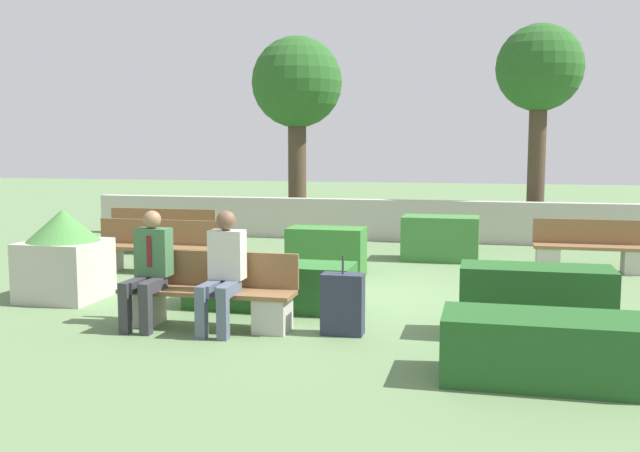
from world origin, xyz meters
name	(u,v)px	position (x,y,z in m)	size (l,w,h in m)	color
ground_plane	(335,298)	(0.00, 0.00, 0.00)	(60.00, 60.00, 0.00)	#607F51
perimeter_wall	(392,220)	(0.00, 5.93, 0.44)	(13.58, 0.30, 0.87)	#B7B2A8
bench_front	(208,298)	(-1.06, -1.81, 0.32)	(1.99, 0.49, 0.83)	brown
bench_left_side	(159,236)	(-4.05, 3.13, 0.33)	(2.14, 0.49, 0.83)	brown
bench_right_side	(157,252)	(-3.18, 1.24, 0.33)	(2.15, 0.48, 0.83)	brown
bench_back	(591,252)	(3.60, 2.87, 0.31)	(1.78, 0.49, 0.83)	brown
person_seated_man	(149,264)	(-1.70, -1.96, 0.71)	(0.38, 0.64, 1.30)	#333338
person_seated_woman	(223,266)	(-0.83, -1.95, 0.72)	(0.38, 0.64, 1.31)	#515B70
hedge_block_near_left	(326,252)	(-0.45, 1.49, 0.38)	(1.17, 0.62, 0.76)	#33702D
hedge_block_near_right	(440,238)	(1.17, 3.51, 0.39)	(1.33, 0.76, 0.78)	#3D7A38
hedge_block_mid_left	(547,349)	(2.47, -2.93, 0.29)	(1.77, 0.79, 0.58)	#235623
hedge_block_mid_right	(270,285)	(-0.66, -0.78, 0.29)	(2.09, 0.72, 0.57)	#286028
hedge_block_far_left	(535,302)	(2.47, -1.47, 0.38)	(1.56, 0.63, 0.76)	#235623
planter_corner_left	(64,255)	(-3.45, -0.90, 0.59)	(0.96, 0.96, 1.19)	#B7B2A8
suitcase	(343,304)	(0.47, -1.80, 0.33)	(0.45, 0.24, 0.86)	#282D42
tree_leftmost	(297,87)	(-2.53, 7.56, 3.42)	(2.16, 2.16, 4.61)	#473828
tree_center_left	(539,74)	(2.98, 6.88, 3.53)	(1.84, 1.84, 4.59)	#473828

